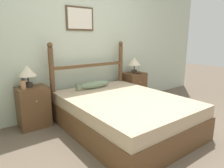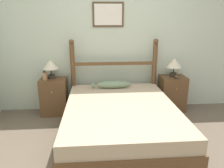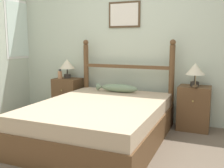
# 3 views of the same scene
# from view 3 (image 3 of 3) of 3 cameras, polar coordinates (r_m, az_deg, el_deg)

# --- Properties ---
(ground_plane) EXTENTS (16.00, 16.00, 0.00)m
(ground_plane) POSITION_cam_3_polar(r_m,az_deg,el_deg) (2.96, -6.80, -15.83)
(ground_plane) COLOR brown
(wall_back) EXTENTS (6.40, 0.08, 2.55)m
(wall_back) POSITION_cam_3_polar(r_m,az_deg,el_deg) (4.28, 4.51, 9.45)
(wall_back) COLOR beige
(wall_back) RESTS_ON ground_plane
(bed) EXTENTS (1.51, 2.00, 0.49)m
(bed) POSITION_cam_3_polar(r_m,az_deg,el_deg) (3.38, -2.53, -8.16)
(bed) COLOR brown
(bed) RESTS_ON ground_plane
(headboard) EXTENTS (1.51, 0.09, 1.29)m
(headboard) POSITION_cam_3_polar(r_m,az_deg,el_deg) (4.15, 3.08, 1.41)
(headboard) COLOR brown
(headboard) RESTS_ON ground_plane
(nightstand_left) EXTENTS (0.44, 0.38, 0.63)m
(nightstand_left) POSITION_cam_3_polar(r_m,az_deg,el_deg) (4.63, -9.57, -2.68)
(nightstand_left) COLOR brown
(nightstand_left) RESTS_ON ground_plane
(nightstand_right) EXTENTS (0.44, 0.38, 0.63)m
(nightstand_right) POSITION_cam_3_polar(r_m,az_deg,el_deg) (3.95, 17.38, -5.00)
(nightstand_right) COLOR brown
(nightstand_right) RESTS_ON ground_plane
(table_lamp_left) EXTENTS (0.27, 0.27, 0.33)m
(table_lamp_left) POSITION_cam_3_polar(r_m,az_deg,el_deg) (4.60, -9.75, 4.13)
(table_lamp_left) COLOR #2D2823
(table_lamp_left) RESTS_ON nightstand_left
(table_lamp_right) EXTENTS (0.27, 0.27, 0.33)m
(table_lamp_right) POSITION_cam_3_polar(r_m,az_deg,el_deg) (3.86, 17.67, 2.92)
(table_lamp_right) COLOR #2D2823
(table_lamp_right) RESTS_ON nightstand_right
(bottle) EXTENTS (0.07, 0.07, 0.17)m
(bottle) POSITION_cam_3_polar(r_m,az_deg,el_deg) (4.60, -11.26, 2.12)
(bottle) COLOR tan
(bottle) RESTS_ON nightstand_left
(model_boat) EXTENTS (0.08, 0.21, 0.17)m
(model_boat) POSITION_cam_3_polar(r_m,az_deg,el_deg) (3.77, 17.66, -0.43)
(model_boat) COLOR #4C3823
(model_boat) RESTS_ON nightstand_right
(fish_pillow) EXTENTS (0.66, 0.15, 0.13)m
(fish_pillow) POSITION_cam_3_polar(r_m,az_deg,el_deg) (3.99, 1.22, -0.87)
(fish_pillow) COLOR gray
(fish_pillow) RESTS_ON bed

